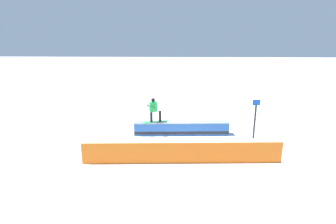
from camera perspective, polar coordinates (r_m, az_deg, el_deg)
ground_plane at (r=15.26m, az=2.87°, el=-4.79°), size 120.00×120.00×0.00m
grind_box at (r=15.15m, az=2.89°, el=-3.58°), size 5.34×0.86×0.75m
snowboarder at (r=14.75m, az=-3.03°, el=0.61°), size 1.43×0.79×1.39m
safety_fence at (r=11.74m, az=3.08°, el=-8.76°), size 8.71×0.53×0.96m
trail_marker at (r=15.12m, az=18.08°, el=-1.19°), size 0.40×0.10×2.15m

